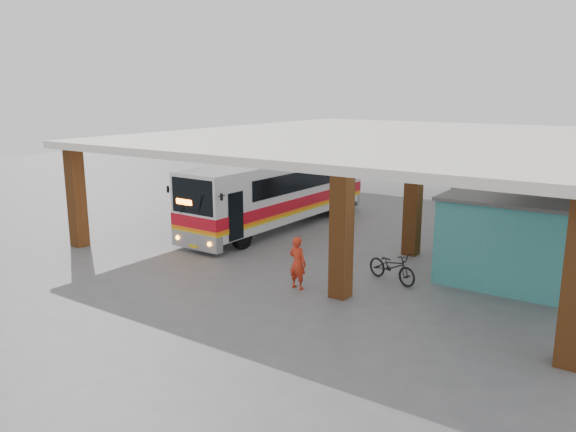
# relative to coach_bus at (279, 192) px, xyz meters

# --- Properties ---
(ground) EXTENTS (90.00, 90.00, 0.00)m
(ground) POSITION_rel_coach_bus_xyz_m (4.36, -3.92, -1.77)
(ground) COLOR #515154
(ground) RESTS_ON ground
(brick_columns) EXTENTS (20.10, 21.60, 4.35)m
(brick_columns) POSITION_rel_coach_bus_xyz_m (5.79, 1.08, 0.40)
(brick_columns) COLOR brown
(brick_columns) RESTS_ON ground
(canopy_roof) EXTENTS (21.00, 23.00, 0.30)m
(canopy_roof) POSITION_rel_coach_bus_xyz_m (4.86, 2.58, 2.73)
(canopy_roof) COLOR silver
(canopy_roof) RESTS_ON brick_columns
(shop_building) EXTENTS (5.20, 8.20, 3.11)m
(shop_building) POSITION_rel_coach_bus_xyz_m (11.85, 0.08, -0.21)
(shop_building) COLOR teal
(shop_building) RESTS_ON ground
(coach_bus) EXTENTS (2.75, 12.31, 3.57)m
(coach_bus) POSITION_rel_coach_bus_xyz_m (0.00, 0.00, 0.00)
(coach_bus) COLOR silver
(coach_bus) RESTS_ON ground
(motorcycle) EXTENTS (2.26, 1.36, 1.12)m
(motorcycle) POSITION_rel_coach_bus_xyz_m (8.13, -4.55, -1.22)
(motorcycle) COLOR black
(motorcycle) RESTS_ON ground
(pedestrian) EXTENTS (0.71, 0.49, 1.84)m
(pedestrian) POSITION_rel_coach_bus_xyz_m (5.76, -7.06, -0.85)
(pedestrian) COLOR red
(pedestrian) RESTS_ON ground
(red_chair) EXTENTS (0.54, 0.54, 0.82)m
(red_chair) POSITION_rel_coach_bus_xyz_m (8.63, 4.50, -1.40)
(red_chair) COLOR red
(red_chair) RESTS_ON ground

